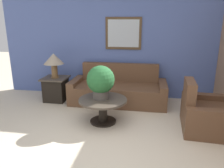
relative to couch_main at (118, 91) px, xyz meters
The scene contains 8 objects.
ground_plane 2.40m from the couch_main, 87.72° to the right, with size 20.00×20.00×0.00m, color beige.
wall_back 1.15m from the couch_main, 80.06° to the left, with size 6.44×0.09×2.60m.
couch_main is the anchor object (origin of this frame).
armchair 2.08m from the couch_main, 32.46° to the right, with size 0.94×1.05×0.91m.
coffee_table 1.14m from the couch_main, 97.32° to the right, with size 0.93×0.93×0.48m.
side_table 1.55m from the couch_main, behind, with size 0.59×0.59×0.59m.
table_lamp 1.71m from the couch_main, behind, with size 0.48×0.48×0.59m.
potted_plant_on_table 1.23m from the couch_main, 99.88° to the right, with size 0.53×0.53×0.64m.
Camera 1 is at (0.57, -2.60, 1.92)m, focal length 35.00 mm.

